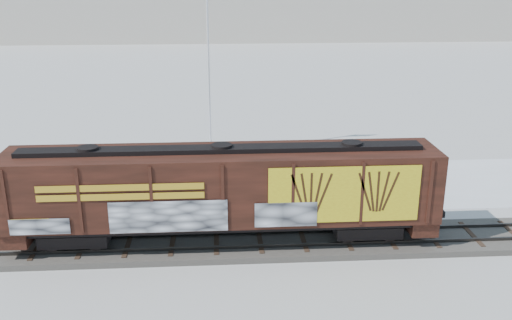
{
  "coord_description": "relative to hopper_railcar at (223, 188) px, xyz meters",
  "views": [
    {
      "loc": [
        -1.73,
        -23.61,
        12.14
      ],
      "look_at": [
        0.02,
        3.0,
        3.18
      ],
      "focal_mm": 40.0,
      "sensor_mm": 36.0,
      "label": 1
    }
  ],
  "objects": [
    {
      "name": "ground",
      "position": [
        1.67,
        0.01,
        -2.89
      ],
      "size": [
        500.0,
        500.0,
        0.0
      ],
      "primitive_type": "plane",
      "color": "white",
      "rests_on": "ground"
    },
    {
      "name": "parking_strip",
      "position": [
        1.67,
        7.51,
        -2.88
      ],
      "size": [
        40.0,
        8.0,
        0.03
      ],
      "primitive_type": "cube",
      "color": "white",
      "rests_on": "ground"
    },
    {
      "name": "car_silver",
      "position": [
        -0.16,
        6.8,
        -2.15
      ],
      "size": [
        4.45,
        2.62,
        1.42
      ],
      "primitive_type": "imported",
      "rotation": [
        0.0,
        0.0,
        1.81
      ],
      "color": "#BABCC2",
      "rests_on": "parking_strip"
    },
    {
      "name": "car_white",
      "position": [
        2.99,
        6.45,
        -2.16
      ],
      "size": [
        4.5,
        2.93,
        1.4
      ],
      "primitive_type": "imported",
      "rotation": [
        0.0,
        0.0,
        1.94
      ],
      "color": "white",
      "rests_on": "parking_strip"
    },
    {
      "name": "rail_track",
      "position": [
        1.67,
        0.01,
        -2.74
      ],
      "size": [
        50.0,
        3.4,
        0.43
      ],
      "color": "#59544C",
      "rests_on": "ground"
    },
    {
      "name": "flagpole",
      "position": [
        -0.6,
        13.57,
        1.37
      ],
      "size": [
        2.3,
        0.9,
        11.53
      ],
      "color": "silver",
      "rests_on": "ground"
    },
    {
      "name": "car_dark",
      "position": [
        9.18,
        8.04,
        -2.12
      ],
      "size": [
        5.2,
        2.35,
        1.48
      ],
      "primitive_type": "imported",
      "rotation": [
        0.0,
        0.0,
        1.52
      ],
      "color": "black",
      "rests_on": "parking_strip"
    },
    {
      "name": "hopper_railcar",
      "position": [
        0.0,
        0.0,
        0.0
      ],
      "size": [
        19.05,
        3.06,
        4.4
      ],
      "color": "black",
      "rests_on": "rail_track"
    }
  ]
}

